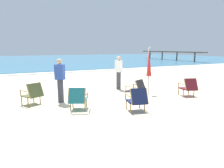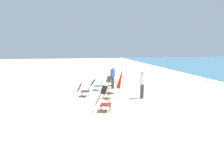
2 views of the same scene
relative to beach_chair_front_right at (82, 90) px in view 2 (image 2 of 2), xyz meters
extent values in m
plane|color=beige|center=(0.18, 1.62, -0.43)|extent=(80.00, 80.00, 0.00)
cube|color=#19234C|center=(0.04, 0.16, -0.11)|extent=(0.62, 0.59, 0.04)
cube|color=#19234C|center=(-0.04, -0.19, 0.13)|extent=(0.54, 0.36, 0.48)
cylinder|color=olive|center=(-0.14, 0.42, -0.27)|extent=(0.04, 0.04, 0.32)
cylinder|color=olive|center=(0.31, 0.31, -0.27)|extent=(0.04, 0.04, 0.32)
cylinder|color=olive|center=(-0.24, 0.00, -0.27)|extent=(0.04, 0.04, 0.32)
cylinder|color=olive|center=(0.22, -0.11, -0.27)|extent=(0.04, 0.04, 0.32)
cube|color=olive|center=(-0.24, 0.20, 0.11)|extent=(0.16, 0.52, 0.02)
cylinder|color=olive|center=(-0.20, 0.38, 0.00)|extent=(0.04, 0.04, 0.22)
cube|color=olive|center=(0.30, 0.07, 0.11)|extent=(0.16, 0.52, 0.02)
cylinder|color=olive|center=(0.35, 0.26, 0.00)|extent=(0.04, 0.04, 0.22)
cylinder|color=olive|center=(-0.29, -0.13, 0.13)|extent=(0.10, 0.26, 0.49)
cylinder|color=olive|center=(0.20, -0.24, 0.13)|extent=(0.10, 0.26, 0.49)
cube|color=#515B33|center=(-2.96, 2.45, -0.11)|extent=(0.68, 0.66, 0.04)
cube|color=#515B33|center=(-2.81, 2.14, 0.13)|extent=(0.55, 0.43, 0.49)
cylinder|color=olive|center=(-3.27, 2.54, -0.27)|extent=(0.04, 0.04, 0.32)
cylinder|color=olive|center=(-2.85, 2.74, -0.27)|extent=(0.04, 0.04, 0.32)
cylinder|color=olive|center=(-3.08, 2.15, -0.27)|extent=(0.04, 0.04, 0.32)
cylinder|color=olive|center=(-2.66, 2.35, -0.27)|extent=(0.04, 0.04, 0.32)
cube|color=olive|center=(-3.21, 2.30, 0.11)|extent=(0.26, 0.49, 0.02)
cylinder|color=olive|center=(-3.29, 2.47, 0.00)|extent=(0.04, 0.04, 0.22)
cube|color=olive|center=(-2.70, 2.55, 0.11)|extent=(0.26, 0.49, 0.02)
cylinder|color=olive|center=(-2.79, 2.72, 0.00)|extent=(0.04, 0.04, 0.22)
cylinder|color=olive|center=(-3.04, 2.03, 0.13)|extent=(0.14, 0.23, 0.49)
cylinder|color=olive|center=(-2.59, 2.25, 0.13)|extent=(0.14, 0.23, 0.49)
cube|color=#28282D|center=(0.79, 1.51, -0.11)|extent=(0.68, 0.66, 0.04)
cube|color=#28282D|center=(0.95, 1.20, 0.13)|extent=(0.55, 0.43, 0.49)
cylinder|color=olive|center=(0.49, 1.60, -0.27)|extent=(0.04, 0.04, 0.32)
cylinder|color=olive|center=(0.91, 1.81, -0.27)|extent=(0.04, 0.04, 0.32)
cylinder|color=olive|center=(0.68, 1.22, -0.27)|extent=(0.04, 0.04, 0.32)
cylinder|color=olive|center=(1.10, 1.42, -0.27)|extent=(0.04, 0.04, 0.32)
cube|color=olive|center=(0.55, 1.37, 0.11)|extent=(0.26, 0.49, 0.02)
cylinder|color=olive|center=(0.47, 1.54, 0.00)|extent=(0.04, 0.04, 0.22)
cube|color=olive|center=(1.05, 1.62, 0.11)|extent=(0.26, 0.49, 0.02)
cylinder|color=olive|center=(0.97, 1.79, 0.00)|extent=(0.04, 0.04, 0.22)
cylinder|color=olive|center=(0.72, 1.09, 0.13)|extent=(0.14, 0.24, 0.49)
cylinder|color=olive|center=(1.17, 1.32, 0.13)|extent=(0.14, 0.24, 0.49)
cube|color=#196066|center=(-1.56, 1.14, -0.11)|extent=(0.67, 0.65, 0.04)
cube|color=#196066|center=(-1.72, 0.80, 0.12)|extent=(0.57, 0.48, 0.46)
cylinder|color=olive|center=(-1.69, 1.43, -0.27)|extent=(0.04, 0.04, 0.32)
cylinder|color=olive|center=(-1.26, 1.24, -0.27)|extent=(0.04, 0.04, 0.32)
cylinder|color=olive|center=(-1.87, 1.04, -0.27)|extent=(0.04, 0.04, 0.32)
cylinder|color=olive|center=(-1.44, 0.85, -0.27)|extent=(0.04, 0.04, 0.32)
cube|color=olive|center=(-1.83, 1.24, 0.11)|extent=(0.25, 0.50, 0.02)
cylinder|color=olive|center=(-1.75, 1.41, 0.00)|extent=(0.04, 0.04, 0.22)
cube|color=olive|center=(-1.32, 1.00, 0.11)|extent=(0.25, 0.50, 0.02)
cylinder|color=olive|center=(-1.24, 1.18, 0.00)|extent=(0.04, 0.04, 0.22)
cylinder|color=olive|center=(-1.95, 0.90, 0.12)|extent=(0.16, 0.29, 0.47)
cylinder|color=olive|center=(-1.49, 0.69, 0.12)|extent=(0.16, 0.29, 0.47)
cube|color=maroon|center=(3.09, 0.96, -0.11)|extent=(0.64, 0.61, 0.04)
cube|color=maroon|center=(2.98, 0.62, 0.13)|extent=(0.55, 0.39, 0.48)
cylinder|color=olive|center=(2.93, 1.23, -0.27)|extent=(0.04, 0.04, 0.32)
cylinder|color=olive|center=(3.37, 1.09, -0.27)|extent=(0.04, 0.04, 0.32)
cylinder|color=olive|center=(2.80, 0.82, -0.27)|extent=(0.04, 0.04, 0.32)
cylinder|color=olive|center=(3.25, 0.68, -0.27)|extent=(0.04, 0.04, 0.32)
cube|color=olive|center=(2.81, 1.02, 0.11)|extent=(0.19, 0.52, 0.02)
cylinder|color=olive|center=(2.87, 1.20, 0.00)|extent=(0.04, 0.04, 0.22)
cube|color=olive|center=(3.35, 0.85, 0.11)|extent=(0.19, 0.52, 0.02)
cylinder|color=olive|center=(3.40, 1.03, 0.00)|extent=(0.04, 0.04, 0.22)
cylinder|color=olive|center=(2.74, 0.69, 0.13)|extent=(0.11, 0.26, 0.49)
cylinder|color=olive|center=(3.23, 0.54, 0.13)|extent=(0.11, 0.26, 0.49)
cylinder|color=#B7B2A8|center=(1.89, 2.04, 0.60)|extent=(0.30, 0.48, 2.05)
cone|color=red|center=(1.85, 1.97, 0.95)|extent=(0.43, 0.53, 1.17)
sphere|color=#B7B2A8|center=(1.77, 1.83, 1.62)|extent=(0.06, 0.06, 0.06)
cylinder|color=#383842|center=(-1.92, 2.26, 0.00)|extent=(0.22, 0.22, 0.86)
cube|color=#2D4CA5|center=(-1.92, 2.26, 0.71)|extent=(0.39, 0.37, 0.56)
sphere|color=tan|center=(-1.92, 2.26, 1.10)|extent=(0.20, 0.20, 0.20)
cylinder|color=#383842|center=(1.14, 3.44, 0.00)|extent=(0.22, 0.22, 0.86)
cube|color=white|center=(1.14, 3.44, 0.71)|extent=(0.39, 0.38, 0.56)
sphere|color=tan|center=(1.14, 3.44, 1.10)|extent=(0.20, 0.20, 0.20)
camera|label=1|loc=(-3.36, -5.15, 1.58)|focal=32.00mm
camera|label=2|loc=(12.10, -0.42, 2.61)|focal=32.00mm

